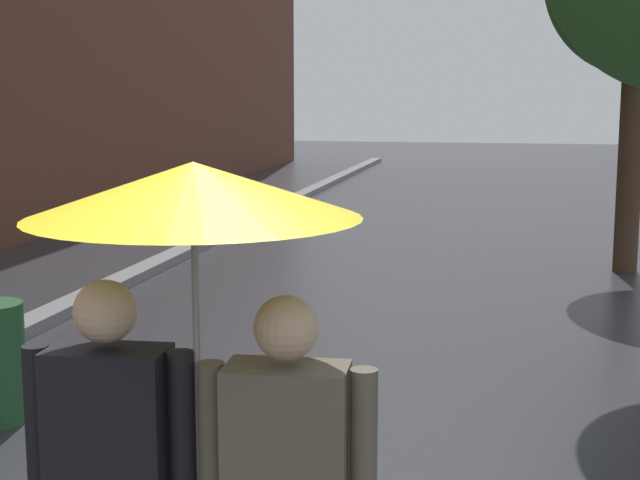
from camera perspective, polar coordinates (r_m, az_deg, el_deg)
name	(u,v)px	position (r m, az deg, el deg)	size (l,w,h in m)	color
kerb_strip	(191,248)	(13.62, -7.85, -0.49)	(0.30, 36.00, 0.12)	slate
couple_under_umbrella	(196,379)	(3.13, -7.54, -8.36)	(1.19, 1.08, 2.07)	black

